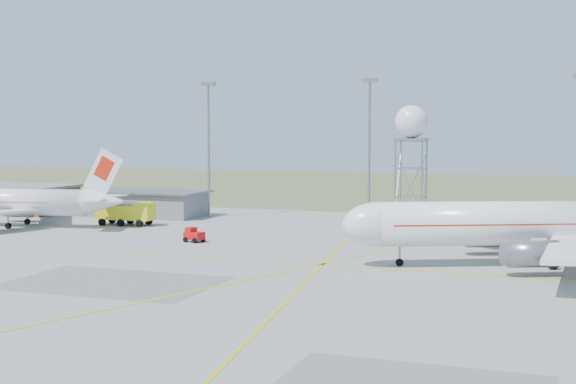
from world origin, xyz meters
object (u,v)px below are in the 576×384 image
(airliner_main, at_px, (526,224))
(radar_tower, at_px, (411,158))
(airliner_far, at_px, (9,202))
(fire_truck, at_px, (127,214))
(baggage_tug, at_px, (194,237))

(airliner_main, distance_m, radar_tower, 34.60)
(airliner_far, distance_m, radar_tower, 55.87)
(airliner_far, bearing_deg, radar_tower, -166.93)
(airliner_main, height_order, radar_tower, radar_tower)
(airliner_far, height_order, fire_truck, airliner_far)
(airliner_main, relative_size, fire_truck, 4.44)
(radar_tower, height_order, fire_truck, radar_tower)
(airliner_main, relative_size, radar_tower, 2.19)
(fire_truck, bearing_deg, radar_tower, 18.23)
(airliner_main, xyz_separation_m, airliner_far, (-68.71, 8.74, -0.67))
(airliner_main, bearing_deg, baggage_tug, -29.24)
(airliner_main, distance_m, fire_truck, 56.45)
(airliner_main, xyz_separation_m, baggage_tug, (-37.86, 3.34, -3.34))
(radar_tower, bearing_deg, airliner_main, -59.76)
(airliner_far, xyz_separation_m, fire_truck, (14.47, 6.69, -1.78))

